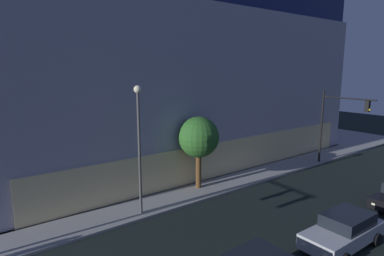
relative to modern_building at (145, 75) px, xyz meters
The scene contains 5 objects.
modern_building is the anchor object (origin of this frame).
traffic_light_far_corner 19.50m from the modern_building, 61.21° to the right, with size 0.32×4.60×6.45m.
street_lamp_sidewalk 17.81m from the modern_building, 120.36° to the right, with size 0.44×0.44×7.46m.
sidewalk_tree 14.94m from the modern_building, 104.55° to the right, with size 2.87×2.87×5.11m.
car_silver 25.24m from the modern_building, 96.36° to the right, with size 4.73×2.17×1.62m.
Camera 1 is at (-3.66, -8.93, 8.50)m, focal length 30.31 mm.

